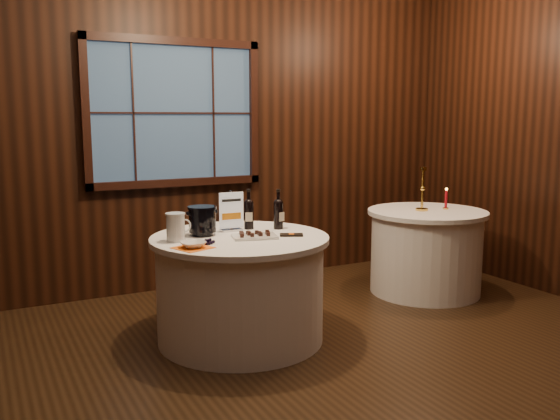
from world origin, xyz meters
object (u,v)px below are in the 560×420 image
main_table (240,288)px  chocolate_box (291,235)px  port_bottle_right (278,212)px  side_table (426,251)px  grape_bunch (209,242)px  chocolate_plate (254,235)px  glass_pitcher (176,227)px  brass_candlestick (422,195)px  red_candle (446,201)px  sign_stand (231,217)px  port_bottle_left (249,212)px  ice_bucket (202,220)px  cracker_bowl (193,244)px

main_table → chocolate_box: 0.54m
port_bottle_right → chocolate_box: bearing=-116.7°
side_table → grape_bunch: (-2.29, -0.47, 0.40)m
side_table → chocolate_plate: chocolate_plate is taller
chocolate_plate → glass_pitcher: glass_pitcher is taller
brass_candlestick → red_candle: brass_candlestick is taller
sign_stand → brass_candlestick: bearing=6.4°
main_table → grape_bunch: (-0.29, -0.17, 0.40)m
grape_bunch → red_candle: 2.53m
chocolate_box → port_bottle_left: bearing=139.0°
grape_bunch → glass_pitcher: (-0.16, 0.21, 0.08)m
ice_bucket → cracker_bowl: bearing=-118.5°
chocolate_box → cracker_bowl: (-0.76, -0.06, 0.02)m
port_bottle_left → chocolate_plate: (-0.11, -0.33, -0.11)m
main_table → cracker_bowl: bearing=-152.9°
sign_stand → port_bottle_left: 0.16m
cracker_bowl → red_candle: size_ratio=0.82×
cracker_bowl → sign_stand: bearing=43.2°
side_table → ice_bucket: bearing=-176.2°
chocolate_plate → grape_bunch: chocolate_plate is taller
glass_pitcher → cracker_bowl: size_ratio=1.20×
port_bottle_left → chocolate_plate: bearing=-84.7°
side_table → sign_stand: bearing=-177.1°
chocolate_plate → glass_pitcher: (-0.53, 0.14, 0.08)m
main_table → brass_candlestick: bearing=9.1°
sign_stand → ice_bucket: bearing=-165.6°
sign_stand → chocolate_box: sign_stand is taller
glass_pitcher → brass_candlestick: bearing=4.6°
grape_bunch → glass_pitcher: size_ratio=0.78×
chocolate_plate → ice_bucket: bearing=139.5°
sign_stand → port_bottle_left: (0.16, 0.02, 0.03)m
sign_stand → cracker_bowl: bearing=-133.8°
glass_pitcher → cracker_bowl: glass_pitcher is taller
main_table → glass_pitcher: (-0.46, 0.04, 0.48)m
port_bottle_left → grape_bunch: (-0.47, -0.39, -0.11)m
side_table → chocolate_plate: (-1.93, -0.40, 0.40)m
chocolate_plate → chocolate_box: 0.27m
port_bottle_left → ice_bucket: 0.41m
ice_bucket → chocolate_plate: (0.30, -0.25, -0.09)m
side_table → cracker_bowl: cracker_bowl is taller
chocolate_box → side_table: bearing=41.9°
port_bottle_right → grape_bunch: port_bottle_right is taller
brass_candlestick → port_bottle_right: bearing=-173.1°
grape_bunch → brass_candlestick: 2.29m
side_table → sign_stand: sign_stand is taller
port_bottle_right → glass_pitcher: bearing=167.0°
port_bottle_left → port_bottle_right: bearing=-3.8°
port_bottle_right → ice_bucket: port_bottle_right is taller
port_bottle_right → brass_candlestick: size_ratio=0.76×
main_table → port_bottle_left: port_bottle_left is taller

